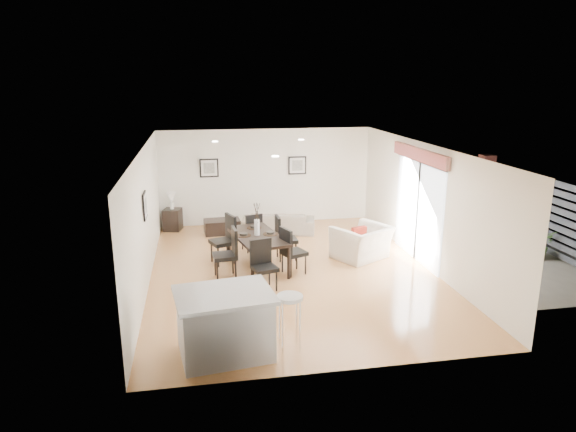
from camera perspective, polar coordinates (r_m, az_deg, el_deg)
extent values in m
plane|color=tan|center=(11.23, 0.42, -6.14)|extent=(8.00, 8.00, 0.00)
cube|color=white|center=(14.67, -2.45, 4.40)|extent=(6.00, 0.04, 2.70)
cube|color=white|center=(7.12, 6.41, -7.43)|extent=(6.00, 0.04, 2.70)
cube|color=white|center=(10.70, -15.57, -0.19)|extent=(0.04, 8.00, 2.70)
cube|color=white|center=(11.73, 15.00, 1.18)|extent=(0.04, 8.00, 2.70)
cube|color=white|center=(10.56, 0.44, 7.66)|extent=(6.00, 8.00, 0.02)
imported|color=gray|center=(13.91, -1.07, -0.70)|extent=(2.07, 1.18, 0.57)
imported|color=beige|center=(12.00, 8.19, -2.93)|extent=(1.54, 1.49, 0.77)
imported|color=#406129|center=(13.22, 26.12, -2.86)|extent=(0.73, 0.67, 0.69)
imported|color=#406129|center=(14.53, 22.88, -1.00)|extent=(0.46, 0.46, 0.67)
cube|color=black|center=(11.20, -3.46, -2.26)|extent=(1.28, 1.98, 0.06)
cylinder|color=black|center=(10.44, -3.97, -5.80)|extent=(0.07, 0.07, 0.70)
cylinder|color=black|center=(11.98, -6.55, -3.08)|extent=(0.07, 0.07, 0.70)
cylinder|color=black|center=(10.69, 0.08, -5.24)|extent=(0.07, 0.07, 0.70)
cylinder|color=black|center=(12.21, -2.97, -2.65)|extent=(0.07, 0.07, 0.70)
cube|color=black|center=(10.79, -7.02, -4.43)|extent=(0.52, 0.52, 0.08)
cube|color=black|center=(10.72, -5.96, -2.82)|extent=(0.10, 0.49, 0.58)
cylinder|color=black|center=(11.03, -8.09, -5.47)|extent=(0.04, 0.04, 0.44)
cylinder|color=black|center=(11.07, -6.15, -5.32)|extent=(0.04, 0.04, 0.44)
cylinder|color=black|center=(10.68, -7.84, -6.16)|extent=(0.04, 0.04, 0.44)
cylinder|color=black|center=(10.73, -5.83, -6.00)|extent=(0.04, 0.04, 0.44)
cube|color=black|center=(11.65, -7.29, -2.89)|extent=(0.64, 0.64, 0.09)
cube|color=black|center=(11.64, -6.37, -1.27)|extent=(0.23, 0.49, 0.59)
cylinder|color=black|center=(11.83, -8.48, -4.02)|extent=(0.04, 0.04, 0.45)
cylinder|color=black|center=(11.97, -6.77, -3.73)|extent=(0.04, 0.04, 0.45)
cylinder|color=black|center=(11.50, -7.75, -4.57)|extent=(0.04, 0.04, 0.45)
cylinder|color=black|center=(11.64, -5.99, -4.26)|extent=(0.04, 0.04, 0.45)
cube|color=black|center=(10.96, 0.67, -4.11)|extent=(0.59, 0.59, 0.08)
cube|color=black|center=(10.77, -0.24, -2.83)|extent=(0.22, 0.45, 0.55)
cylinder|color=black|center=(10.99, 1.96, -5.46)|extent=(0.04, 0.04, 0.42)
cylinder|color=black|center=(10.81, 0.34, -5.80)|extent=(0.04, 0.04, 0.42)
cylinder|color=black|center=(11.28, 0.97, -4.91)|extent=(0.04, 0.04, 0.42)
cylinder|color=black|center=(11.10, -0.62, -5.23)|extent=(0.04, 0.04, 0.42)
cube|color=black|center=(11.81, -0.17, -2.66)|extent=(0.48, 0.48, 0.08)
cube|color=black|center=(11.69, -1.14, -1.35)|extent=(0.07, 0.47, 0.56)
cylinder|color=black|center=(11.76, 0.88, -4.05)|extent=(0.04, 0.04, 0.42)
cylinder|color=black|center=(11.69, -0.87, -4.16)|extent=(0.04, 0.04, 0.42)
cylinder|color=black|center=(12.09, 0.51, -3.49)|extent=(0.04, 0.04, 0.42)
cylinder|color=black|center=(12.03, -1.19, -3.60)|extent=(0.04, 0.04, 0.42)
cube|color=black|center=(10.14, -2.61, -5.82)|extent=(0.55, 0.55, 0.08)
cube|color=black|center=(10.22, -3.05, -3.99)|extent=(0.45, 0.17, 0.53)
cylinder|color=black|center=(10.02, -3.13, -7.59)|extent=(0.03, 0.03, 0.41)
cylinder|color=black|center=(10.32, -3.87, -6.91)|extent=(0.03, 0.03, 0.41)
cylinder|color=black|center=(10.15, -1.29, -7.28)|extent=(0.03, 0.03, 0.41)
cylinder|color=black|center=(10.45, -2.08, -6.61)|extent=(0.03, 0.03, 0.41)
cube|color=black|center=(12.45, -4.11, -1.96)|extent=(0.53, 0.53, 0.07)
cube|color=black|center=(12.21, -3.79, -0.99)|extent=(0.42, 0.18, 0.51)
cylinder|color=black|center=(12.72, -3.69, -2.66)|extent=(0.03, 0.03, 0.39)
cylinder|color=black|center=(12.43, -3.08, -3.08)|extent=(0.03, 0.03, 0.39)
cylinder|color=black|center=(12.60, -5.08, -2.87)|extent=(0.03, 0.03, 0.39)
cylinder|color=black|center=(12.31, -4.49, -3.29)|extent=(0.03, 0.03, 0.39)
cylinder|color=white|center=(11.14, -3.47, -1.26)|extent=(0.12, 0.12, 0.35)
cylinder|color=#302015|center=(11.22, -1.96, -2.01)|extent=(0.34, 0.34, 0.01)
cylinder|color=black|center=(11.21, -1.96, -1.86)|extent=(0.18, 0.18, 0.05)
cylinder|color=#302015|center=(11.70, -3.78, -1.31)|extent=(0.34, 0.34, 0.01)
cylinder|color=black|center=(11.69, -3.78, -1.17)|extent=(0.18, 0.18, 0.05)
cylinder|color=#302015|center=(11.16, -4.97, -2.16)|extent=(0.34, 0.34, 0.01)
cylinder|color=black|center=(11.15, -4.97, -2.02)|extent=(0.18, 0.18, 0.05)
cylinder|color=#302015|center=(10.67, -3.11, -2.93)|extent=(0.34, 0.34, 0.01)
cylinder|color=black|center=(10.66, -3.12, -2.78)|extent=(0.18, 0.18, 0.05)
cube|color=black|center=(13.96, -7.31, -1.16)|extent=(0.98, 0.63, 0.38)
cube|color=black|center=(14.46, -12.69, -0.39)|extent=(0.55, 0.55, 0.60)
cylinder|color=white|center=(14.36, -12.79, 1.14)|extent=(0.11, 0.11, 0.19)
cone|color=beige|center=(14.31, -12.84, 2.02)|extent=(0.24, 0.24, 0.26)
cube|color=maroon|center=(11.80, 7.89, -2.05)|extent=(0.37, 0.22, 0.36)
cube|color=#BDBEC0|center=(7.93, -7.02, -12.01)|extent=(1.44, 1.16, 0.94)
cube|color=#B5B5B8|center=(7.71, -7.14, -8.70)|extent=(1.57, 1.28, 0.07)
cylinder|color=silver|center=(7.86, 0.20, -9.03)|extent=(0.40, 0.40, 0.06)
cylinder|color=silver|center=(8.19, 0.97, -11.30)|extent=(0.03, 0.03, 0.85)
cylinder|color=silver|center=(8.14, -0.92, -11.45)|extent=(0.03, 0.03, 0.85)
cylinder|color=silver|center=(7.91, -0.60, -12.30)|extent=(0.03, 0.03, 0.85)
cylinder|color=silver|center=(7.95, 1.35, -12.14)|extent=(0.03, 0.03, 0.85)
cube|color=black|center=(14.47, -8.77, 5.30)|extent=(0.52, 0.03, 0.52)
cube|color=white|center=(14.47, -8.77, 5.30)|extent=(0.44, 0.04, 0.44)
cube|color=#62635D|center=(14.47, -8.77, 5.30)|extent=(0.30, 0.04, 0.30)
cube|color=black|center=(14.74, 1.04, 5.65)|extent=(0.52, 0.03, 0.52)
cube|color=white|center=(14.74, 1.04, 5.65)|extent=(0.44, 0.04, 0.44)
cube|color=#62635D|center=(14.74, 1.04, 5.65)|extent=(0.30, 0.04, 0.30)
cube|color=black|center=(10.43, -15.62, 1.13)|extent=(0.03, 0.52, 0.52)
cube|color=white|center=(10.43, -15.62, 1.13)|extent=(0.04, 0.44, 0.44)
cube|color=#62635D|center=(10.43, -15.62, 1.13)|extent=(0.04, 0.30, 0.30)
cube|color=white|center=(12.04, 14.24, 0.47)|extent=(0.02, 2.40, 2.25)
cube|color=black|center=(12.03, 14.16, 0.47)|extent=(0.03, 0.05, 2.25)
cube|color=black|center=(11.80, 14.51, 5.86)|extent=(0.03, 2.50, 0.05)
cube|color=maroon|center=(11.76, 14.38, 6.62)|extent=(0.10, 2.70, 0.28)
plane|color=gray|center=(13.29, 21.91, -3.86)|extent=(6.00, 6.00, 0.00)
cube|color=#2C2D2F|center=(13.72, 26.54, 0.13)|extent=(0.08, 5.50, 1.80)
cube|color=brown|center=(15.55, 20.97, 2.71)|extent=(0.35, 0.35, 2.00)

